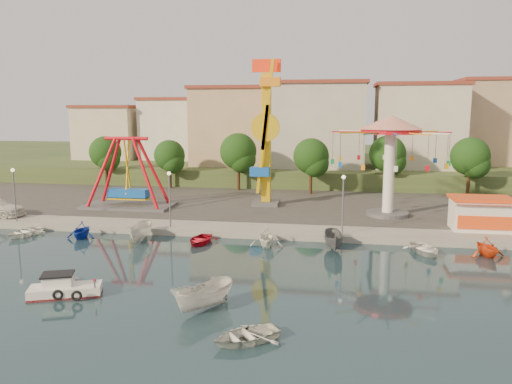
% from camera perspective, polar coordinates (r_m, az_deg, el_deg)
% --- Properties ---
extents(ground, '(200.00, 200.00, 0.00)m').
position_cam_1_polar(ground, '(33.92, -3.96, -10.50)').
color(ground, '#142A37').
rests_on(ground, ground).
extents(quay_deck, '(200.00, 100.00, 0.60)m').
position_cam_1_polar(quay_deck, '(94.00, 4.73, 2.44)').
color(quay_deck, '#9E998E').
rests_on(quay_deck, ground).
extents(asphalt_pad, '(90.00, 28.00, 0.01)m').
position_cam_1_polar(asphalt_pad, '(62.44, 2.35, -0.73)').
color(asphalt_pad, '#4C4944').
rests_on(asphalt_pad, quay_deck).
extents(hill_terrace, '(200.00, 60.00, 3.00)m').
position_cam_1_polar(hill_terrace, '(98.82, 4.98, 3.48)').
color(hill_terrace, '#384C26').
rests_on(hill_terrace, ground).
extents(pirate_ship_ride, '(10.00, 5.00, 8.00)m').
position_cam_1_polar(pirate_ship_ride, '(58.00, -14.45, 1.99)').
color(pirate_ship_ride, '#59595E').
rests_on(pirate_ship_ride, quay_deck).
extents(kamikaze_tower, '(3.27, 3.10, 16.50)m').
position_cam_1_polar(kamikaze_tower, '(56.79, 1.21, 6.41)').
color(kamikaze_tower, '#59595E').
rests_on(kamikaze_tower, quay_deck).
extents(wave_swinger, '(11.60, 11.60, 10.40)m').
position_cam_1_polar(wave_swinger, '(53.00, 15.09, 5.44)').
color(wave_swinger, '#59595E').
rests_on(wave_swinger, quay_deck).
extents(booth_left, '(5.40, 3.78, 3.08)m').
position_cam_1_polar(booth_left, '(50.16, 24.25, -2.23)').
color(booth_left, white).
rests_on(booth_left, quay_deck).
extents(lamp_post_0, '(0.14, 0.14, 5.00)m').
position_cam_1_polar(lamp_post_0, '(54.75, -25.86, -0.44)').
color(lamp_post_0, '#59595E').
rests_on(lamp_post_0, quay_deck).
extents(lamp_post_1, '(0.14, 0.14, 5.00)m').
position_cam_1_polar(lamp_post_1, '(47.41, -9.83, -1.01)').
color(lamp_post_1, '#59595E').
rests_on(lamp_post_1, quay_deck).
extents(lamp_post_2, '(0.14, 0.14, 5.00)m').
position_cam_1_polar(lamp_post_2, '(44.83, 9.89, -1.61)').
color(lamp_post_2, '#59595E').
rests_on(lamp_post_2, quay_deck).
extents(tree_0, '(4.60, 4.60, 7.19)m').
position_cam_1_polar(tree_0, '(76.02, -16.84, 4.38)').
color(tree_0, '#382314').
rests_on(tree_0, quay_deck).
extents(tree_1, '(4.35, 4.35, 6.80)m').
position_cam_1_polar(tree_1, '(71.52, -9.86, 4.13)').
color(tree_1, '#382314').
rests_on(tree_1, quay_deck).
extents(tree_2, '(5.02, 5.02, 7.85)m').
position_cam_1_polar(tree_2, '(68.41, -2.03, 4.64)').
color(tree_2, '#382314').
rests_on(tree_2, quay_deck).
extents(tree_3, '(4.68, 4.68, 7.32)m').
position_cam_1_polar(tree_3, '(65.76, 6.31, 4.08)').
color(tree_3, '#382314').
rests_on(tree_3, quay_deck).
extents(tree_4, '(4.86, 4.86, 7.60)m').
position_cam_1_polar(tree_4, '(68.95, 14.80, 4.23)').
color(tree_4, '#382314').
rests_on(tree_4, quay_deck).
extents(tree_5, '(4.83, 4.83, 7.54)m').
position_cam_1_polar(tree_5, '(68.85, 23.27, 3.74)').
color(tree_5, '#382314').
rests_on(tree_5, quay_deck).
extents(building_0, '(9.26, 9.53, 11.87)m').
position_cam_1_polar(building_0, '(87.27, -18.70, 7.15)').
color(building_0, beige).
rests_on(building_0, hill_terrace).
extents(building_1, '(12.33, 9.01, 8.63)m').
position_cam_1_polar(building_1, '(87.39, -9.96, 6.44)').
color(building_1, silver).
rests_on(building_1, hill_terrace).
extents(building_2, '(11.95, 9.28, 11.23)m').
position_cam_1_polar(building_2, '(84.50, -1.34, 7.36)').
color(building_2, tan).
rests_on(building_2, hill_terrace).
extents(building_3, '(12.59, 10.50, 9.20)m').
position_cam_1_polar(building_3, '(79.96, 8.06, 6.43)').
color(building_3, beige).
rests_on(building_3, hill_terrace).
extents(building_4, '(10.75, 9.23, 9.24)m').
position_cam_1_polar(building_4, '(84.14, 17.38, 6.26)').
color(building_4, beige).
rests_on(building_4, hill_terrace).
extents(building_5, '(12.77, 10.96, 11.21)m').
position_cam_1_polar(building_5, '(85.16, 26.53, 6.40)').
color(building_5, tan).
rests_on(building_5, hill_terrace).
extents(cabin_motorboat, '(4.62, 3.08, 1.52)m').
position_cam_1_polar(cabin_motorboat, '(34.00, -21.12, -10.35)').
color(cabin_motorboat, white).
rests_on(cabin_motorboat, ground).
extents(rowboat_a, '(4.06, 4.28, 0.72)m').
position_cam_1_polar(rowboat_a, '(35.28, -21.27, -9.72)').
color(rowboat_a, silver).
rests_on(rowboat_a, ground).
extents(rowboat_b, '(4.38, 4.17, 0.74)m').
position_cam_1_polar(rowboat_b, '(25.96, -1.20, -16.04)').
color(rowboat_b, silver).
rests_on(rowboat_b, ground).
extents(skiff, '(3.76, 4.48, 1.66)m').
position_cam_1_polar(skiff, '(29.68, -5.95, -11.77)').
color(skiff, silver).
rests_on(skiff, ground).
extents(moored_boat_0, '(3.52, 4.29, 0.77)m').
position_cam_1_polar(moored_boat_0, '(51.00, -24.97, -4.14)').
color(moored_boat_0, white).
rests_on(moored_boat_0, ground).
extents(moored_boat_1, '(2.70, 3.08, 1.56)m').
position_cam_1_polar(moored_boat_1, '(47.96, -19.34, -4.12)').
color(moored_boat_1, '#132FA7').
rests_on(moored_boat_1, ground).
extents(moored_boat_2, '(1.75, 4.31, 1.65)m').
position_cam_1_polar(moored_boat_2, '(45.56, -13.11, -4.47)').
color(moored_boat_2, silver).
rests_on(moored_boat_2, ground).
extents(moored_boat_3, '(2.87, 3.76, 0.73)m').
position_cam_1_polar(moored_boat_3, '(43.90, -6.43, -5.42)').
color(moored_boat_3, '#B50E20').
rests_on(moored_boat_3, ground).
extents(moored_boat_4, '(2.99, 3.40, 1.71)m').
position_cam_1_polar(moored_boat_4, '(42.59, 1.22, -5.14)').
color(moored_boat_4, white).
rests_on(moored_boat_4, ground).
extents(moored_boat_5, '(1.88, 4.20, 1.58)m').
position_cam_1_polar(moored_boat_5, '(42.21, 8.89, -5.48)').
color(moored_boat_5, '#595A5F').
rests_on(moored_boat_5, ground).
extents(moored_boat_6, '(3.61, 4.37, 0.79)m').
position_cam_1_polar(moored_boat_6, '(42.92, 18.76, -6.17)').
color(moored_boat_6, white).
rests_on(moored_boat_6, ground).
extents(moored_boat_7, '(3.31, 3.58, 1.57)m').
position_cam_1_polar(moored_boat_7, '(43.87, 24.90, -5.69)').
color(moored_boat_7, '#E64214').
rests_on(moored_boat_7, ground).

